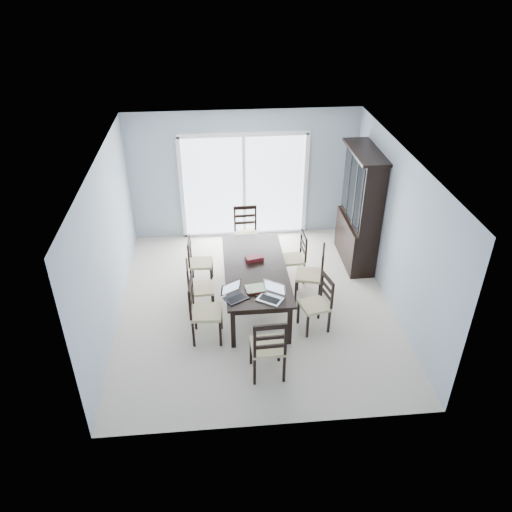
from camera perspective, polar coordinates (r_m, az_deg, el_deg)
The scene contains 24 objects.
floor at distance 8.45m, azimuth -0.08°, elevation -5.58°, with size 5.00×5.00×0.00m, color beige.
ceiling at distance 7.18m, azimuth -0.09°, elevation 11.16°, with size 5.00×5.00×0.00m, color white.
back_wall at distance 9.98m, azimuth -1.40°, elevation 9.19°, with size 4.50×0.02×2.60m, color #94A2B1.
wall_left at distance 7.88m, azimuth -16.60°, elevation 1.27°, with size 0.02×5.00×2.60m, color #94A2B1.
wall_right at distance 8.22m, azimuth 15.75°, elevation 2.73°, with size 0.02×5.00×2.60m, color #94A2B1.
balcony at distance 11.45m, azimuth -1.67°, elevation 4.85°, with size 4.50×2.00×0.10m, color gray.
railing at distance 12.11m, azimuth -2.04°, elevation 9.52°, with size 4.50×0.06×1.10m, color #99999E.
dining_table at distance 8.06m, azimuth -0.08°, elevation -1.77°, with size 1.00×2.20×0.75m.
china_hutch at distance 9.30m, azimuth 11.77°, elevation 5.19°, with size 0.50×1.38×2.20m.
sliding_door at distance 10.04m, azimuth -1.38°, elevation 8.01°, with size 2.52×0.05×2.18m.
chair_left_near at distance 7.47m, azimuth -6.48°, elevation -5.57°, with size 0.48×0.47×1.18m.
chair_left_mid at distance 8.06m, azimuth -7.01°, elevation -3.02°, with size 0.44×0.42×1.06m.
chair_left_far at distance 8.75m, azimuth -6.91°, elevation -0.12°, with size 0.42×0.41×1.02m.
chair_right_near at distance 7.73m, azimuth 7.35°, elevation -4.74°, with size 0.49×0.49×1.07m.
chair_right_mid at distance 8.31m, azimuth 6.81°, elevation -1.42°, with size 0.54×0.53×1.15m.
chair_right_far at distance 8.82m, azimuth 4.77°, elevation 0.42°, with size 0.43×0.42×1.05m.
chair_end_near at distance 6.76m, azimuth 1.45°, elevation -9.89°, with size 0.47×0.48×1.20m.
chair_end_far at distance 9.46m, azimuth -1.17°, elevation 3.32°, with size 0.46×0.47×1.17m.
laptop_dark at distance 7.30m, azimuth -2.27°, elevation -4.53°, with size 0.41×0.37×0.23m.
laptop_silver at distance 7.28m, azimuth 1.63°, elevation -4.64°, with size 0.43×0.40×0.24m.
book_stack at distance 7.48m, azimuth -0.12°, elevation -3.80°, with size 0.32×0.27×0.05m.
cell_phone at distance 7.37m, azimuth 0.38°, elevation -4.61°, with size 0.12×0.05×0.01m, color black.
game_box at distance 8.18m, azimuth -0.18°, elevation -0.29°, with size 0.28×0.14×0.07m, color #4B130F.
hot_tub at distance 11.28m, azimuth -6.06°, elevation 7.48°, with size 2.25×2.06×1.04m.
Camera 1 is at (-0.61, -6.69, 5.12)m, focal length 35.00 mm.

